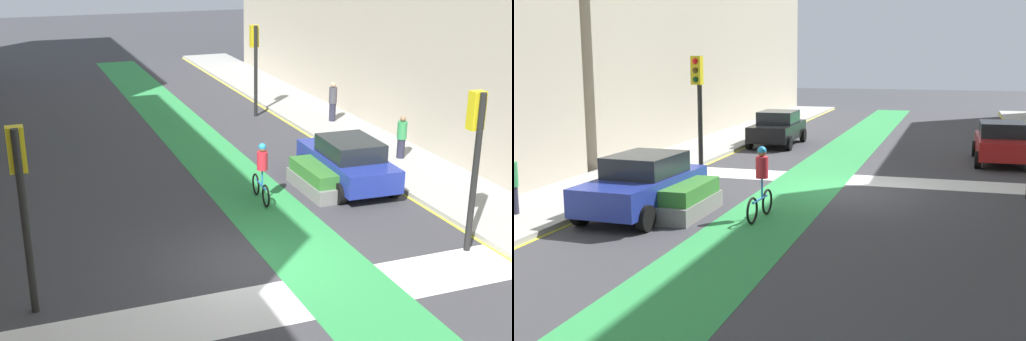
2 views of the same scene
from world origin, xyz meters
TOP-DOWN VIEW (x-y plane):
  - ground_plane at (0.00, 0.00)m, footprint 120.00×120.00m
  - bike_lane_paint at (1.48, 0.00)m, footprint 2.40×60.00m
  - crosswalk_band at (0.00, -2.00)m, footprint 12.00×1.80m
  - sidewalk_right at (7.50, 0.00)m, footprint 3.00×60.00m
  - curb_stripe_right at (6.00, 0.00)m, footprint 0.16×60.00m
  - traffic_signal_near_right at (5.31, -1.10)m, footprint 0.35×0.52m
  - traffic_signal_near_left at (-5.18, -0.38)m, footprint 0.35×0.52m
  - traffic_signal_far_right at (5.10, 13.75)m, footprint 0.35×0.52m
  - car_blue_right_far at (4.71, 4.18)m, footprint 2.16×4.27m
  - cyclist_in_lane at (1.62, 3.78)m, footprint 0.32×1.73m
  - pedestrian_sidewalk_right_a at (7.62, 5.65)m, footprint 0.34×0.34m
  - pedestrian_sidewalk_right_b at (7.67, 11.15)m, footprint 0.34×0.34m
  - median_planter at (3.48, 4.00)m, footprint 0.85×2.54m

SIDE VIEW (x-z plane):
  - ground_plane at x=0.00m, z-range 0.00..0.00m
  - crosswalk_band at x=0.00m, z-range 0.00..0.01m
  - bike_lane_paint at x=1.48m, z-range 0.00..0.01m
  - curb_stripe_right at x=6.00m, z-range 0.00..0.01m
  - sidewalk_right at x=7.50m, z-range 0.00..0.15m
  - median_planter at x=3.48m, z-range -0.02..0.83m
  - car_blue_right_far at x=4.71m, z-range 0.02..1.59m
  - pedestrian_sidewalk_right_a at x=7.62m, z-range 0.16..1.69m
  - cyclist_in_lane at x=1.62m, z-range 0.04..1.90m
  - pedestrian_sidewalk_right_b at x=7.67m, z-range 0.17..1.85m
  - traffic_signal_far_right at x=5.10m, z-range 0.81..4.82m
  - traffic_signal_near_left at x=-5.18m, z-range 0.82..4.85m
  - traffic_signal_near_right at x=5.31m, z-range 0.83..4.92m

